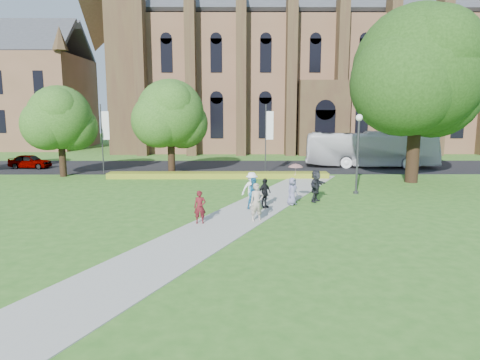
{
  "coord_description": "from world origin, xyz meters",
  "views": [
    {
      "loc": [
        -0.38,
        -21.46,
        5.53
      ],
      "look_at": [
        -0.26,
        2.39,
        1.6
      ],
      "focal_mm": 32.0,
      "sensor_mm": 36.0,
      "label": 1
    }
  ],
  "objects_px": {
    "tour_coach": "(370,149)",
    "pedestrian_0": "(200,207)",
    "streetlamp": "(358,144)",
    "car_0": "(30,161)",
    "large_tree": "(418,71)"
  },
  "relations": [
    {
      "from": "tour_coach",
      "to": "pedestrian_0",
      "type": "xyz_separation_m",
      "value": [
        -14.67,
        -20.85,
        -0.9
      ]
    },
    {
      "from": "large_tree",
      "to": "tour_coach",
      "type": "distance_m",
      "value": 10.95
    },
    {
      "from": "streetlamp",
      "to": "car_0",
      "type": "relative_size",
      "value": 1.34
    },
    {
      "from": "large_tree",
      "to": "tour_coach",
      "type": "height_order",
      "value": "large_tree"
    },
    {
      "from": "pedestrian_0",
      "to": "streetlamp",
      "type": "bearing_deg",
      "value": 33.96
    },
    {
      "from": "streetlamp",
      "to": "tour_coach",
      "type": "distance_m",
      "value": 14.18
    },
    {
      "from": "tour_coach",
      "to": "pedestrian_0",
      "type": "relative_size",
      "value": 7.67
    },
    {
      "from": "car_0",
      "to": "pedestrian_0",
      "type": "height_order",
      "value": "pedestrian_0"
    },
    {
      "from": "car_0",
      "to": "streetlamp",
      "type": "bearing_deg",
      "value": -107.44
    },
    {
      "from": "car_0",
      "to": "pedestrian_0",
      "type": "bearing_deg",
      "value": -131.47
    },
    {
      "from": "pedestrian_0",
      "to": "large_tree",
      "type": "bearing_deg",
      "value": 34.37
    },
    {
      "from": "tour_coach",
      "to": "car_0",
      "type": "height_order",
      "value": "tour_coach"
    },
    {
      "from": "tour_coach",
      "to": "car_0",
      "type": "bearing_deg",
      "value": 98.0
    },
    {
      "from": "streetlamp",
      "to": "pedestrian_0",
      "type": "height_order",
      "value": "streetlamp"
    },
    {
      "from": "streetlamp",
      "to": "car_0",
      "type": "distance_m",
      "value": 30.45
    }
  ]
}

